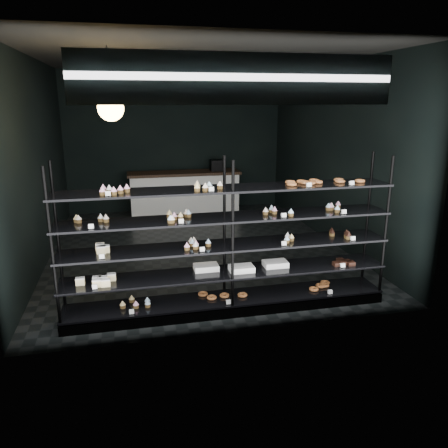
% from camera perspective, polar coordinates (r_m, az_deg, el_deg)
% --- Properties ---
extents(room, '(5.01, 6.01, 3.20)m').
position_cam_1_polar(room, '(7.48, -3.77, 8.56)').
color(room, black).
rests_on(room, ground).
extents(display_shelf, '(4.00, 0.50, 1.91)m').
position_cam_1_polar(display_shelf, '(5.36, 0.35, -5.08)').
color(display_shelf, black).
rests_on(display_shelf, room).
extents(signage, '(3.30, 0.05, 0.50)m').
position_cam_1_polar(signage, '(4.55, 2.01, 18.45)').
color(signage, '#0C0D3E').
rests_on(signage, room).
extents(pendant_lamp, '(0.33, 0.33, 0.89)m').
position_cam_1_polar(pendant_lamp, '(5.81, -14.58, 14.45)').
color(pendant_lamp, black).
rests_on(pendant_lamp, room).
extents(service_counter, '(2.54, 0.65, 1.23)m').
position_cam_1_polar(service_counter, '(10.12, -5.12, 4.15)').
color(service_counter, silver).
rests_on(service_counter, room).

